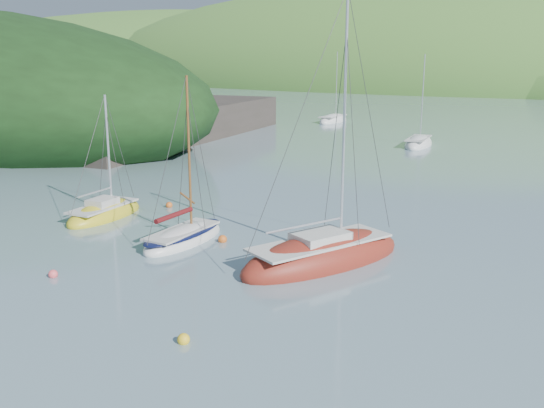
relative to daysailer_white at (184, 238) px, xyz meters
The scene contains 7 objects.
ground 8.48m from the daysailer_white, 65.91° to the right, with size 700.00×700.00×0.00m, color slate.
daysailer_white is the anchor object (origin of this frame).
sloop_red 7.24m from the daysailer_white, ahead, with size 5.78×8.94×12.52m.
sailboat_yellow 6.83m from the daysailer_white, behind, with size 3.00×5.84×7.40m.
distant_sloop_a 36.52m from the daysailer_white, 92.45° to the left, with size 3.47×7.04×9.62m.
distant_sloop_c 54.01m from the daysailer_white, 110.13° to the left, with size 2.93×7.09×9.90m.
mooring_buoys 5.88m from the daysailer_white, ahead, with size 23.26×13.11×0.50m.
Camera 1 is at (15.72, -13.44, 8.97)m, focal length 40.00 mm.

